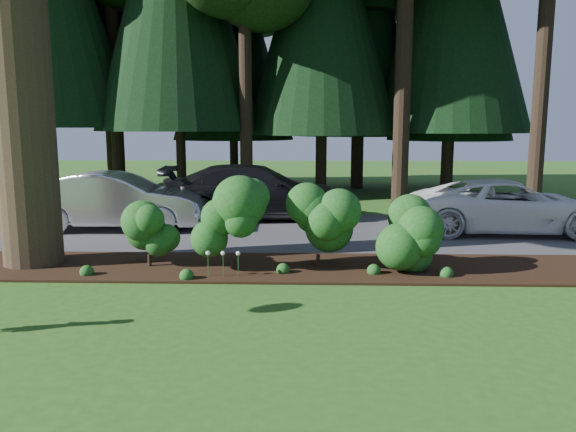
% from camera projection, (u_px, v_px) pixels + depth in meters
% --- Properties ---
extents(ground, '(80.00, 80.00, 0.00)m').
position_uv_depth(ground, '(220.00, 320.00, 8.79)').
color(ground, '#275217').
rests_on(ground, ground).
extents(mulch_bed, '(16.00, 2.50, 0.05)m').
position_uv_depth(mulch_bed, '(243.00, 267.00, 11.99)').
color(mulch_bed, black).
rests_on(mulch_bed, ground).
extents(driveway, '(22.00, 6.00, 0.03)m').
position_uv_depth(driveway, '(259.00, 231.00, 16.19)').
color(driveway, '#38383A').
rests_on(driveway, ground).
extents(shrub_row, '(6.53, 1.60, 1.61)m').
position_uv_depth(shrub_row, '(279.00, 232.00, 11.73)').
color(shrub_row, '#154517').
rests_on(shrub_row, ground).
extents(lily_cluster, '(0.69, 0.09, 0.57)m').
position_uv_depth(lily_cluster, '(223.00, 254.00, 11.09)').
color(lily_cluster, '#154517').
rests_on(lily_cluster, ground).
extents(car_silver_wagon, '(5.08, 1.95, 1.65)m').
position_uv_depth(car_silver_wagon, '(117.00, 201.00, 16.20)').
color(car_silver_wagon, '#B8B8BD').
rests_on(car_silver_wagon, driveway).
extents(car_white_suv, '(5.46, 2.68, 1.49)m').
position_uv_depth(car_white_suv, '(508.00, 206.00, 15.72)').
color(car_white_suv, white).
rests_on(car_white_suv, driveway).
extents(car_dark_suv, '(6.24, 3.09, 1.74)m').
position_uv_depth(car_dark_suv, '(256.00, 192.00, 18.07)').
color(car_dark_suv, black).
rests_on(car_dark_suv, driveway).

